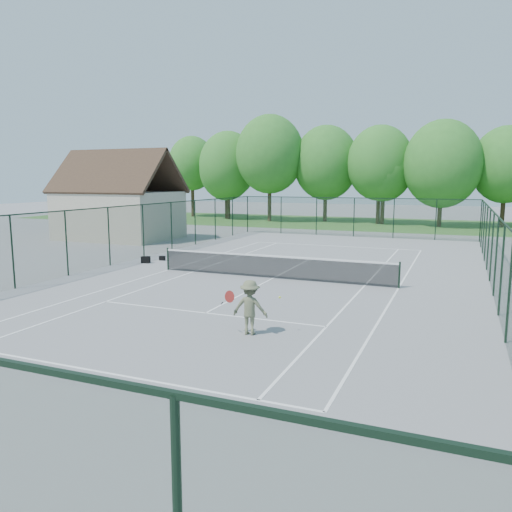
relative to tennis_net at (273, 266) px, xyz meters
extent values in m
plane|color=gray|center=(0.00, 0.00, -0.58)|extent=(140.00, 140.00, 0.00)
cube|color=#437930|center=(0.00, 30.00, -0.57)|extent=(80.00, 16.00, 0.01)
cube|color=white|center=(0.00, 11.88, -0.57)|extent=(10.97, 0.08, 0.01)
cube|color=white|center=(0.00, -11.88, -0.57)|extent=(10.97, 0.08, 0.01)
cube|color=white|center=(0.00, 6.40, -0.57)|extent=(8.23, 0.08, 0.01)
cube|color=white|center=(0.00, -6.40, -0.57)|extent=(8.23, 0.08, 0.01)
cube|color=white|center=(5.49, 0.00, -0.57)|extent=(0.08, 23.77, 0.01)
cube|color=white|center=(-5.49, 0.00, -0.57)|extent=(0.08, 23.77, 0.01)
cube|color=white|center=(4.12, 0.00, -0.57)|extent=(0.08, 23.77, 0.01)
cube|color=white|center=(-4.12, 0.00, -0.57)|extent=(0.08, 23.77, 0.01)
cube|color=white|center=(0.00, 0.00, -0.57)|extent=(0.08, 12.80, 0.01)
cylinder|color=black|center=(-5.50, 0.00, -0.03)|extent=(0.08, 0.08, 1.10)
cylinder|color=black|center=(5.50, 0.00, -0.03)|extent=(0.08, 0.08, 1.10)
cube|color=black|center=(0.00, 0.00, -0.08)|extent=(11.00, 0.02, 0.96)
cube|color=white|center=(0.00, 0.00, 0.42)|extent=(11.00, 0.05, 0.07)
cube|color=#1B3822|center=(0.00, 18.00, 0.92)|extent=(18.00, 0.02, 3.00)
cube|color=#1B3822|center=(9.00, 0.00, 0.92)|extent=(0.02, 36.00, 3.00)
cube|color=#1B3822|center=(-9.00, 0.00, 0.92)|extent=(0.02, 36.00, 3.00)
cube|color=black|center=(0.00, 18.00, 2.42)|extent=(18.00, 0.05, 0.05)
cube|color=black|center=(9.00, 0.00, 2.42)|extent=(0.05, 36.00, 0.05)
cube|color=black|center=(-9.00, 0.00, 2.42)|extent=(0.05, 36.00, 0.05)
cube|color=beige|center=(-16.00, 10.00, 1.17)|extent=(8.00, 6.00, 3.50)
cube|color=#453022|center=(-16.00, 11.50, 4.42)|extent=(8.60, 3.27, 3.27)
cube|color=#453022|center=(-16.00, 8.50, 4.42)|extent=(8.60, 3.27, 3.27)
cylinder|color=#422D1E|center=(-16.50, 30.00, 1.52)|extent=(0.40, 0.40, 4.20)
ellipsoid|color=#39852E|center=(-16.50, 30.00, 5.42)|extent=(6.40, 6.40, 7.40)
cylinder|color=#422D1E|center=(0.00, 30.00, 1.52)|extent=(0.40, 0.40, 4.20)
ellipsoid|color=#39852E|center=(0.00, 30.00, 5.42)|extent=(6.40, 6.40, 7.40)
cube|color=black|center=(-7.71, 1.30, -0.40)|extent=(0.50, 0.37, 0.36)
cube|color=black|center=(-7.40, 2.40, -0.46)|extent=(0.31, 0.19, 0.24)
imported|color=#626648|center=(2.25, -7.93, 0.21)|extent=(1.08, 0.70, 1.58)
sphere|color=#D4EB3A|center=(3.01, -7.53, 0.49)|extent=(0.07, 0.07, 0.07)
camera|label=1|loc=(7.68, -20.67, 3.83)|focal=35.00mm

